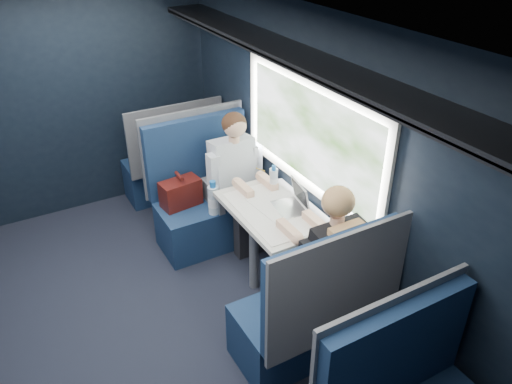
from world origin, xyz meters
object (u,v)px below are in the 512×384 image
table (270,218)px  woman (329,255)px  man (238,175)px  bottle_small (274,179)px  seat_bay_near (206,201)px  cup (274,174)px  seat_row_front (172,163)px  seat_bay_far (311,315)px  laptop (294,201)px

table → woman: woman is taller
table → man: (0.07, 0.70, 0.06)m
bottle_small → seat_bay_near: bearing=122.8°
woman → man: bearing=90.0°
woman → table: bearing=95.5°
bottle_small → cup: bottle_small is taller
table → seat_row_front: (-0.18, 1.80, -0.25)m
seat_bay_far → cup: size_ratio=12.85×
seat_bay_far → bottle_small: (0.38, 1.14, 0.43)m
cup → seat_bay_far: bearing=-110.1°
table → seat_row_front: 1.82m
table → man: bearing=84.5°
seat_row_front → bottle_small: size_ratio=4.89×
bottle_small → table: bearing=-125.7°
seat_row_front → cup: bearing=-70.5°
laptop → cup: (0.10, 0.50, -0.01)m
seat_bay_near → bottle_small: 0.83m
woman → cup: size_ratio=13.48×
seat_bay_near → cup: seat_bay_near is taller
seat_bay_near → bottle_small: bearing=-57.2°
seat_bay_near → bottle_small: (0.39, -0.60, 0.42)m
seat_bay_far → seat_row_front: bearing=90.0°
cup → table: bearing=-124.1°
seat_bay_far → woman: (0.25, 0.17, 0.31)m
seat_bay_far → bottle_small: seat_bay_far is taller
table → seat_row_front: size_ratio=0.86×
laptop → table: bearing=163.2°
seat_bay_near → bottle_small: size_ratio=5.31×
seat_bay_near → man: (0.26, -0.17, 0.29)m
seat_bay_far → seat_row_front: seat_bay_far is taller
table → seat_row_front: seat_row_front is taller
seat_row_front → seat_bay_near: bearing=-90.9°
seat_bay_near → cup: 0.75m
laptop → cup: size_ratio=3.28×
seat_bay_far → man: 1.62m
laptop → cup: 0.51m
seat_row_front → woman: woman is taller
seat_bay_far → laptop: seat_bay_far is taller
table → man: 0.70m
bottle_small → laptop: bearing=-89.9°
laptop → seat_bay_far: bearing=-114.8°
man → woman: size_ratio=1.00×
seat_bay_far → cup: bearing=69.9°
laptop → seat_bay_near: bearing=112.7°
seat_bay_near → seat_bay_far: 1.75m
seat_bay_near → cup: (0.49, -0.43, 0.36)m
man → bottle_small: 0.47m
laptop → woman: bearing=-101.0°
table → seat_bay_far: size_ratio=0.79×
woman → laptop: bearing=79.0°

